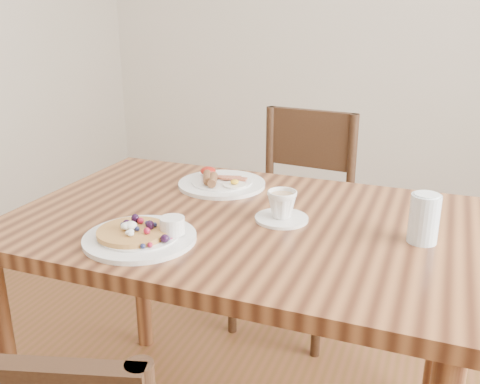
% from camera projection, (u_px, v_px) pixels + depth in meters
% --- Properties ---
extents(dining_table, '(1.20, 0.80, 0.75)m').
position_uv_depth(dining_table, '(240.00, 251.00, 1.45)').
color(dining_table, brown).
rests_on(dining_table, ground).
extents(chair_far, '(0.46, 0.46, 0.88)m').
position_uv_depth(chair_far, '(297.00, 209.00, 2.19)').
color(chair_far, '#372314').
rests_on(chair_far, ground).
extents(pancake_plate, '(0.27, 0.27, 0.06)m').
position_uv_depth(pancake_plate, '(142.00, 235.00, 1.27)').
color(pancake_plate, white).
rests_on(pancake_plate, dining_table).
extents(breakfast_plate, '(0.27, 0.27, 0.04)m').
position_uv_depth(breakfast_plate, '(220.00, 182.00, 1.66)').
color(breakfast_plate, white).
rests_on(breakfast_plate, dining_table).
extents(teacup_saucer, '(0.14, 0.14, 0.08)m').
position_uv_depth(teacup_saucer, '(282.00, 208.00, 1.39)').
color(teacup_saucer, white).
rests_on(teacup_saucer, dining_table).
extents(water_glass, '(0.07, 0.07, 0.12)m').
position_uv_depth(water_glass, '(424.00, 219.00, 1.25)').
color(water_glass, silver).
rests_on(water_glass, dining_table).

